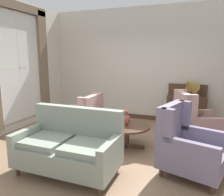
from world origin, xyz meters
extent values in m
plane|color=#896B51|center=(0.00, 0.00, 0.00)|extent=(8.01, 8.01, 0.00)
cube|color=silver|center=(0.00, 2.63, 1.59)|extent=(5.88, 0.08, 3.19)
cube|color=silver|center=(-2.86, 0.79, 1.59)|extent=(0.08, 3.68, 3.19)
cube|color=#4C3323|center=(0.00, 2.58, 0.06)|extent=(5.72, 0.03, 0.12)
cube|color=silver|center=(-2.80, 0.72, 1.55)|extent=(0.03, 1.38, 2.58)
cube|color=white|center=(-2.78, 0.72, 1.55)|extent=(0.02, 1.46, 2.66)
cube|color=white|center=(-2.78, 0.72, 1.55)|extent=(0.02, 0.04, 2.58)
cube|color=white|center=(-2.78, 0.72, 1.55)|extent=(0.02, 1.38, 0.04)
cube|color=#75604C|center=(-2.74, 1.59, 1.60)|extent=(0.10, 0.32, 2.88)
cube|color=#75604C|center=(-2.74, 0.72, 3.00)|extent=(0.10, 2.06, 0.20)
cylinder|color=#4C3323|center=(0.12, 0.43, 0.44)|extent=(0.92, 0.92, 0.04)
cylinder|color=#4C3323|center=(0.12, 0.43, 0.23)|extent=(0.10, 0.10, 0.38)
cube|color=#4C3323|center=(0.34, 0.45, 0.04)|extent=(0.28, 0.07, 0.07)
cube|color=#4C3323|center=(0.03, 0.64, 0.04)|extent=(0.17, 0.28, 0.07)
cube|color=#4C3323|center=(0.01, 0.24, 0.04)|extent=(0.19, 0.27, 0.07)
cylinder|color=brown|center=(0.12, 0.39, 0.47)|extent=(0.08, 0.08, 0.02)
ellipsoid|color=brown|center=(0.12, 0.39, 0.58)|extent=(0.14, 0.14, 0.20)
cylinder|color=brown|center=(0.12, 0.39, 0.72)|extent=(0.05, 0.05, 0.08)
torus|color=brown|center=(0.12, 0.39, 0.76)|extent=(0.11, 0.11, 0.02)
cube|color=gray|center=(-0.45, -0.88, 0.29)|extent=(1.59, 0.84, 0.31)
cube|color=gray|center=(-0.45, -0.55, 0.72)|extent=(1.59, 0.16, 0.55)
cube|color=gray|center=(-0.80, -0.92, 0.50)|extent=(0.64, 0.63, 0.10)
cube|color=gray|center=(-0.10, -0.93, 0.50)|extent=(0.64, 0.63, 0.10)
cube|color=gray|center=(-1.19, -0.92, 0.55)|extent=(0.12, 0.72, 0.21)
cube|color=gray|center=(0.28, -0.94, 0.55)|extent=(0.12, 0.72, 0.21)
cylinder|color=#4C3323|center=(-1.15, -1.20, 0.07)|extent=(0.06, 0.06, 0.14)
cylinder|color=#4C3323|center=(0.24, -1.22, 0.07)|extent=(0.06, 0.06, 0.14)
cylinder|color=#4C3323|center=(-1.14, -0.55, 0.07)|extent=(0.06, 0.06, 0.14)
cylinder|color=#4C3323|center=(0.24, -0.56, 0.07)|extent=(0.06, 0.06, 0.14)
cube|color=tan|center=(1.45, 1.06, 0.29)|extent=(1.06, 1.02, 0.30)
cube|color=tan|center=(1.11, 0.94, 0.78)|extent=(0.39, 0.78, 0.68)
cube|color=tan|center=(1.31, 0.65, 0.86)|extent=(0.22, 0.16, 0.52)
cube|color=tan|center=(1.09, 1.29, 0.86)|extent=(0.22, 0.16, 0.52)
cube|color=tan|center=(1.61, 0.76, 0.55)|extent=(0.75, 0.34, 0.23)
cube|color=tan|center=(1.39, 1.40, 0.55)|extent=(0.75, 0.34, 0.23)
cylinder|color=#4C3323|center=(1.88, 0.89, 0.07)|extent=(0.06, 0.06, 0.14)
cylinder|color=#4C3323|center=(1.68, 1.47, 0.07)|extent=(0.06, 0.06, 0.14)
cylinder|color=#4C3323|center=(1.23, 0.66, 0.07)|extent=(0.06, 0.06, 0.14)
cylinder|color=#4C3323|center=(1.02, 1.24, 0.07)|extent=(0.06, 0.06, 0.14)
cube|color=tan|center=(-1.06, 0.61, 0.30)|extent=(0.87, 0.77, 0.31)
cube|color=tan|center=(-0.70, 0.61, 0.72)|extent=(0.14, 0.77, 0.54)
cube|color=tan|center=(-0.79, 0.94, 0.79)|extent=(0.20, 0.10, 0.41)
cube|color=tan|center=(-0.79, 0.27, 0.79)|extent=(0.20, 0.10, 0.41)
cube|color=tan|center=(-1.11, 0.94, 0.56)|extent=(0.77, 0.10, 0.21)
cube|color=tan|center=(-1.11, 0.27, 0.56)|extent=(0.77, 0.10, 0.21)
cylinder|color=#4C3323|center=(-1.41, 0.91, 0.07)|extent=(0.06, 0.06, 0.14)
cylinder|color=#4C3323|center=(-1.41, 0.30, 0.07)|extent=(0.06, 0.06, 0.14)
cylinder|color=#4C3323|center=(-0.71, 0.91, 0.07)|extent=(0.06, 0.06, 0.14)
cylinder|color=#4C3323|center=(-0.71, 0.30, 0.07)|extent=(0.06, 0.06, 0.14)
cube|color=slate|center=(1.38, -0.25, 0.29)|extent=(1.09, 1.02, 0.30)
cube|color=slate|center=(1.01, -0.14, 0.76)|extent=(0.37, 0.81, 0.64)
cube|color=slate|center=(1.00, -0.50, 0.84)|extent=(0.22, 0.15, 0.49)
cube|color=slate|center=(1.20, 0.17, 0.84)|extent=(0.22, 0.15, 0.49)
cube|color=slate|center=(1.32, -0.60, 0.55)|extent=(0.79, 0.33, 0.23)
cube|color=slate|center=(1.52, 0.07, 0.55)|extent=(0.79, 0.33, 0.23)
cylinder|color=#4C3323|center=(1.64, -0.66, 0.07)|extent=(0.06, 0.06, 0.14)
cylinder|color=#4C3323|center=(1.82, -0.05, 0.07)|extent=(0.06, 0.06, 0.14)
cylinder|color=#4C3323|center=(0.93, -0.45, 0.07)|extent=(0.06, 0.06, 0.14)
cylinder|color=#4C3323|center=(1.11, 0.16, 0.07)|extent=(0.06, 0.06, 0.14)
cylinder|color=#4C3323|center=(1.25, 1.02, 0.69)|extent=(0.59, 0.59, 0.03)
cylinder|color=#4C3323|center=(1.25, 1.02, 0.34)|extent=(0.07, 0.07, 0.68)
cylinder|color=#4C3323|center=(1.25, 1.02, 0.02)|extent=(0.39, 0.39, 0.04)
cube|color=#4C3323|center=(1.17, 2.33, 0.45)|extent=(0.99, 0.36, 0.70)
cube|color=#4C3323|center=(1.17, 2.49, 0.95)|extent=(0.99, 0.04, 0.29)
cube|color=#4C3323|center=(0.73, 2.20, 0.05)|extent=(0.06, 0.06, 0.10)
cube|color=#4C3323|center=(1.62, 2.20, 0.05)|extent=(0.06, 0.06, 0.10)
cube|color=#4C3323|center=(0.73, 2.46, 0.05)|extent=(0.06, 0.06, 0.10)
cube|color=#4C3323|center=(1.62, 2.46, 0.05)|extent=(0.06, 0.06, 0.10)
cube|color=#4C3323|center=(1.17, 2.31, 0.87)|extent=(0.24, 0.24, 0.14)
cone|color=#B28942|center=(1.23, 2.23, 1.12)|extent=(0.57, 0.62, 0.52)
camera|label=1|loc=(1.32, -3.61, 1.80)|focal=35.05mm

